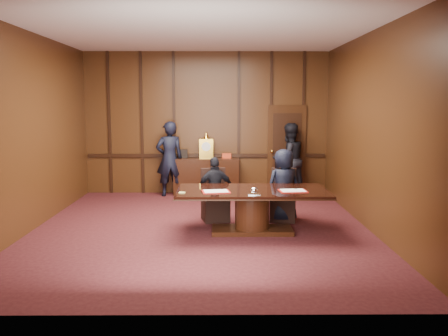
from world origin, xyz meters
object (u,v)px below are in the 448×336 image
signatory_left (215,189)px  witness_left (170,159)px  sideboard (206,175)px  conference_table (252,204)px  signatory_right (284,185)px  witness_right (289,160)px

signatory_left → witness_left: bearing=-78.7°
witness_left → signatory_left: bearing=97.1°
sideboard → conference_table: sideboard is taller
sideboard → signatory_left: bearing=-84.7°
signatory_right → witness_right: 2.59m
sideboard → witness_left: (-0.89, -0.16, 0.42)m
witness_right → sideboard: bearing=-29.5°
witness_left → signatory_right: bearing=116.8°
sideboard → signatory_left: sideboard is taller
sideboard → conference_table: size_ratio=0.61×
signatory_right → witness_left: 3.53m
sideboard → witness_right: (2.01, -0.16, 0.40)m
signatory_left → witness_right: (1.76, 2.54, 0.27)m
signatory_left → witness_left: 2.80m
signatory_left → signatory_right: size_ratio=0.89×
sideboard → witness_left: size_ratio=0.88×
signatory_left → witness_right: size_ratio=0.70×
witness_right → signatory_right: bearing=54.8°
witness_left → witness_right: bearing=162.9°
signatory_left → witness_right: witness_right is taller
conference_table → signatory_right: 1.05m
witness_right → witness_left: bearing=-24.9°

